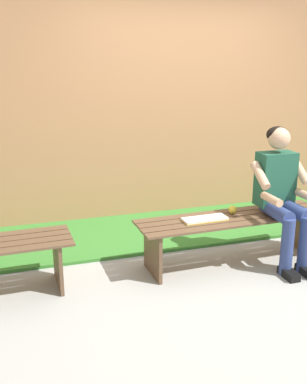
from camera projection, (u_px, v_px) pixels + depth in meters
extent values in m
cube|color=#9E9E99|center=(142.00, 349.00, 2.98)|extent=(10.00, 7.00, 0.04)
cube|color=#387A2D|center=(89.00, 235.00, 4.84)|extent=(9.00, 1.34, 0.03)
cube|color=#B27A51|center=(133.00, 99.00, 5.20)|extent=(9.50, 0.24, 2.78)
cube|color=brown|center=(225.00, 212.00, 4.26)|extent=(1.82, 0.16, 0.02)
cube|color=brown|center=(231.00, 216.00, 4.16)|extent=(1.82, 0.16, 0.02)
cube|color=brown|center=(237.00, 220.00, 4.05)|extent=(1.82, 0.16, 0.02)
cube|color=brown|center=(244.00, 224.00, 3.94)|extent=(1.82, 0.16, 0.02)
cube|color=brown|center=(303.00, 230.00, 4.42)|extent=(0.04, 0.41, 0.43)
cube|color=brown|center=(153.00, 252.00, 3.92)|extent=(0.04, 0.41, 0.43)
cube|color=brown|center=(58.00, 262.00, 3.73)|extent=(0.04, 0.41, 0.43)
cube|color=#1E513D|center=(275.00, 179.00, 4.15)|extent=(0.34, 0.20, 0.50)
sphere|color=tan|center=(279.00, 138.00, 4.03)|extent=(0.20, 0.20, 0.20)
ellipsoid|color=black|center=(278.00, 135.00, 4.05)|extent=(0.20, 0.19, 0.15)
cylinder|color=navy|center=(294.00, 210.00, 4.06)|extent=(0.13, 0.40, 0.13)
cylinder|color=navy|center=(277.00, 212.00, 4.01)|extent=(0.13, 0.40, 0.13)
cylinder|color=navy|center=(305.00, 245.00, 3.95)|extent=(0.11, 0.11, 0.52)
cube|color=black|center=(306.00, 271.00, 3.96)|extent=(0.10, 0.22, 0.07)
cylinder|color=navy|center=(287.00, 247.00, 3.90)|extent=(0.11, 0.11, 0.52)
cube|color=black|center=(289.00, 274.00, 3.91)|extent=(0.10, 0.22, 0.07)
cylinder|color=tan|center=(301.00, 172.00, 4.12)|extent=(0.08, 0.28, 0.23)
cylinder|color=tan|center=(306.00, 196.00, 4.01)|extent=(0.07, 0.26, 0.07)
cylinder|color=tan|center=(260.00, 175.00, 4.00)|extent=(0.08, 0.28, 0.23)
cylinder|color=tan|center=(272.00, 199.00, 3.91)|extent=(0.07, 0.26, 0.07)
sphere|color=gold|center=(232.00, 210.00, 4.17)|extent=(0.08, 0.08, 0.08)
cube|color=white|center=(215.00, 218.00, 4.04)|extent=(0.20, 0.16, 0.02)
cube|color=white|center=(194.00, 220.00, 3.97)|extent=(0.20, 0.16, 0.02)
cube|color=#BF8C1E|center=(205.00, 220.00, 4.01)|extent=(0.42, 0.17, 0.01)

